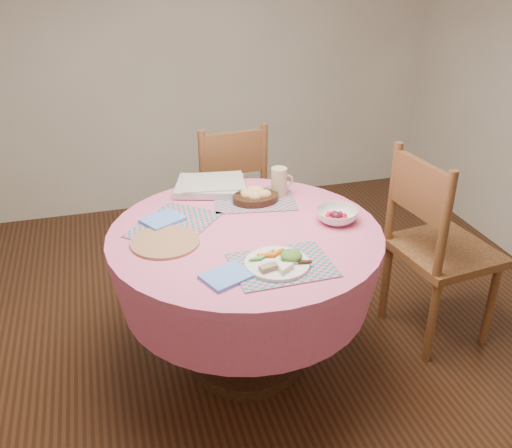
{
  "coord_description": "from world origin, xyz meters",
  "views": [
    {
      "loc": [
        -0.57,
        -2.19,
        1.95
      ],
      "look_at": [
        0.05,
        0.0,
        0.78
      ],
      "focal_mm": 40.0,
      "sensor_mm": 36.0,
      "label": 1
    }
  ],
  "objects_px": {
    "wicker_trivet": "(165,242)",
    "latte_mug": "(279,182)",
    "chair_back": "(228,194)",
    "fruit_bowl": "(336,216)",
    "chair_right": "(436,245)",
    "dinner_plate": "(279,262)",
    "bread_bowl": "(255,195)",
    "dining_table": "(246,268)"
  },
  "relations": [
    {
      "from": "wicker_trivet",
      "to": "latte_mug",
      "type": "height_order",
      "value": "latte_mug"
    },
    {
      "from": "chair_back",
      "to": "fruit_bowl",
      "type": "distance_m",
      "value": 1.05
    },
    {
      "from": "chair_right",
      "to": "chair_back",
      "type": "bearing_deg",
      "value": 34.03
    },
    {
      "from": "chair_right",
      "to": "dinner_plate",
      "type": "distance_m",
      "value": 1.01
    },
    {
      "from": "chair_back",
      "to": "dinner_plate",
      "type": "xyz_separation_m",
      "value": [
        -0.08,
        -1.28,
        0.26
      ]
    },
    {
      "from": "latte_mug",
      "to": "dinner_plate",
      "type": "bearing_deg",
      "value": -107.87
    },
    {
      "from": "latte_mug",
      "to": "fruit_bowl",
      "type": "relative_size",
      "value": 0.58
    },
    {
      "from": "latte_mug",
      "to": "wicker_trivet",
      "type": "bearing_deg",
      "value": -151.66
    },
    {
      "from": "wicker_trivet",
      "to": "fruit_bowl",
      "type": "xyz_separation_m",
      "value": [
        0.79,
        -0.01,
        0.02
      ]
    },
    {
      "from": "latte_mug",
      "to": "chair_right",
      "type": "bearing_deg",
      "value": -26.02
    },
    {
      "from": "chair_right",
      "to": "bread_bowl",
      "type": "distance_m",
      "value": 0.95
    },
    {
      "from": "bread_bowl",
      "to": "chair_right",
      "type": "bearing_deg",
      "value": -19.86
    },
    {
      "from": "dining_table",
      "to": "wicker_trivet",
      "type": "relative_size",
      "value": 4.13
    },
    {
      "from": "bread_bowl",
      "to": "latte_mug",
      "type": "relative_size",
      "value": 1.59
    },
    {
      "from": "chair_back",
      "to": "wicker_trivet",
      "type": "distance_m",
      "value": 1.11
    },
    {
      "from": "chair_back",
      "to": "dinner_plate",
      "type": "relative_size",
      "value": 3.72
    },
    {
      "from": "dinner_plate",
      "to": "fruit_bowl",
      "type": "xyz_separation_m",
      "value": [
        0.38,
        0.31,
        0.01
      ]
    },
    {
      "from": "dining_table",
      "to": "bread_bowl",
      "type": "bearing_deg",
      "value": 66.2
    },
    {
      "from": "chair_back",
      "to": "bread_bowl",
      "type": "relative_size",
      "value": 4.25
    },
    {
      "from": "bread_bowl",
      "to": "dining_table",
      "type": "bearing_deg",
      "value": -113.8
    },
    {
      "from": "dinner_plate",
      "to": "fruit_bowl",
      "type": "height_order",
      "value": "fruit_bowl"
    },
    {
      "from": "wicker_trivet",
      "to": "latte_mug",
      "type": "xyz_separation_m",
      "value": [
        0.63,
        0.34,
        0.07
      ]
    },
    {
      "from": "dining_table",
      "to": "latte_mug",
      "type": "xyz_separation_m",
      "value": [
        0.27,
        0.33,
        0.27
      ]
    },
    {
      "from": "bread_bowl",
      "to": "fruit_bowl",
      "type": "distance_m",
      "value": 0.43
    },
    {
      "from": "chair_right",
      "to": "fruit_bowl",
      "type": "bearing_deg",
      "value": 82.45
    },
    {
      "from": "wicker_trivet",
      "to": "bread_bowl",
      "type": "xyz_separation_m",
      "value": [
        0.49,
        0.3,
        0.03
      ]
    },
    {
      "from": "bread_bowl",
      "to": "latte_mug",
      "type": "bearing_deg",
      "value": 16.38
    },
    {
      "from": "dining_table",
      "to": "chair_back",
      "type": "bearing_deg",
      "value": 81.72
    },
    {
      "from": "chair_back",
      "to": "latte_mug",
      "type": "height_order",
      "value": "chair_back"
    },
    {
      "from": "fruit_bowl",
      "to": "chair_right",
      "type": "bearing_deg",
      "value": -0.42
    },
    {
      "from": "wicker_trivet",
      "to": "latte_mug",
      "type": "distance_m",
      "value": 0.72
    },
    {
      "from": "wicker_trivet",
      "to": "bread_bowl",
      "type": "bearing_deg",
      "value": 31.36
    },
    {
      "from": "dining_table",
      "to": "chair_back",
      "type": "relative_size",
      "value": 1.27
    },
    {
      "from": "dining_table",
      "to": "dinner_plate",
      "type": "relative_size",
      "value": 4.72
    },
    {
      "from": "chair_right",
      "to": "fruit_bowl",
      "type": "relative_size",
      "value": 4.15
    },
    {
      "from": "chair_right",
      "to": "dinner_plate",
      "type": "xyz_separation_m",
      "value": [
        -0.93,
        -0.31,
        0.23
      ]
    },
    {
      "from": "bread_bowl",
      "to": "latte_mug",
      "type": "xyz_separation_m",
      "value": [
        0.14,
        0.04,
        0.04
      ]
    },
    {
      "from": "latte_mug",
      "to": "chair_back",
      "type": "bearing_deg",
      "value": 101.71
    },
    {
      "from": "dinner_plate",
      "to": "chair_right",
      "type": "bearing_deg",
      "value": 18.23
    },
    {
      "from": "dinner_plate",
      "to": "latte_mug",
      "type": "relative_size",
      "value": 1.82
    },
    {
      "from": "fruit_bowl",
      "to": "latte_mug",
      "type": "bearing_deg",
      "value": 115.42
    },
    {
      "from": "wicker_trivet",
      "to": "dinner_plate",
      "type": "xyz_separation_m",
      "value": [
        0.42,
        -0.32,
        0.02
      ]
    }
  ]
}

